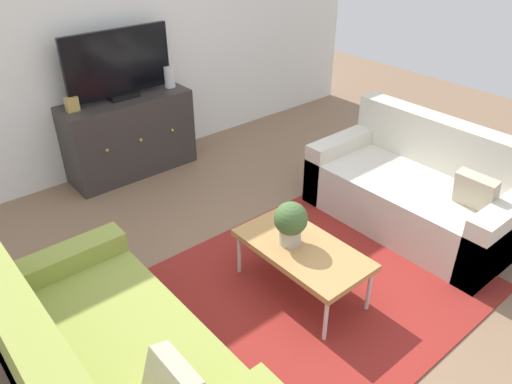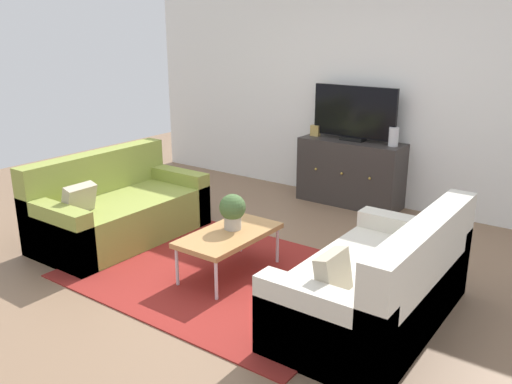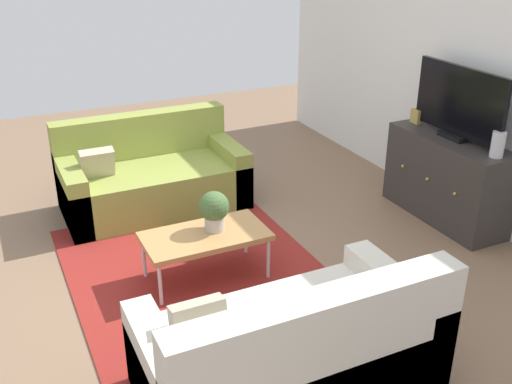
% 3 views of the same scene
% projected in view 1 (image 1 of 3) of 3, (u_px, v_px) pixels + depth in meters
% --- Properties ---
extents(ground_plane, '(10.00, 10.00, 0.00)m').
position_uv_depth(ground_plane, '(286.00, 285.00, 3.58)').
color(ground_plane, '#84664C').
extents(wall_back, '(6.40, 0.12, 2.70)m').
position_uv_depth(wall_back, '(101.00, 31.00, 4.55)').
color(wall_back, white).
rests_on(wall_back, ground_plane).
extents(area_rug, '(2.50, 1.90, 0.01)m').
position_uv_depth(area_rug, '(301.00, 295.00, 3.47)').
color(area_rug, maroon).
rests_on(area_rug, ground_plane).
extents(couch_left_side, '(0.90, 1.69, 0.85)m').
position_uv_depth(couch_left_side, '(100.00, 375.00, 2.57)').
color(couch_left_side, olive).
rests_on(couch_left_side, ground_plane).
extents(couch_right_side, '(0.90, 1.69, 0.85)m').
position_uv_depth(couch_right_side, '(420.00, 191.00, 4.16)').
color(couch_right_side, beige).
rests_on(couch_right_side, ground_plane).
extents(coffee_table, '(0.50, 0.94, 0.39)m').
position_uv_depth(coffee_table, '(302.00, 250.00, 3.35)').
color(coffee_table, '#B7844C').
rests_on(coffee_table, ground_plane).
extents(potted_plant, '(0.23, 0.23, 0.31)m').
position_uv_depth(potted_plant, '(291.00, 222.00, 3.28)').
color(potted_plant, '#B7B2A8').
rests_on(potted_plant, coffee_table).
extents(tv_console, '(1.24, 0.47, 0.78)m').
position_uv_depth(tv_console, '(130.00, 136.00, 4.86)').
color(tv_console, '#332D2B').
rests_on(tv_console, ground_plane).
extents(flat_screen_tv, '(1.03, 0.16, 0.64)m').
position_uv_depth(flat_screen_tv, '(119.00, 65.00, 4.51)').
color(flat_screen_tv, black).
rests_on(flat_screen_tv, tv_console).
extents(glass_vase, '(0.11, 0.11, 0.21)m').
position_uv_depth(glass_vase, '(169.00, 76.00, 4.88)').
color(glass_vase, silver).
rests_on(glass_vase, tv_console).
extents(mantel_clock, '(0.11, 0.07, 0.13)m').
position_uv_depth(mantel_clock, '(72.00, 104.00, 4.35)').
color(mantel_clock, tan).
rests_on(mantel_clock, tv_console).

